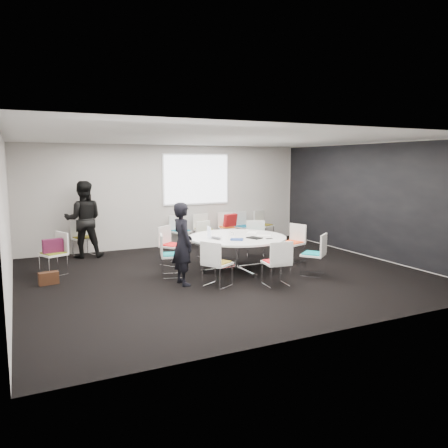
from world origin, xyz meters
name	(u,v)px	position (x,y,z in m)	size (l,w,h in m)	color
room_shell	(228,208)	(0.09, 0.00, 1.40)	(8.08, 7.08, 2.88)	black
conference_table	(237,246)	(0.45, 0.26, 0.53)	(2.13, 2.13, 0.73)	silver
projection_screen	(197,179)	(0.80, 3.46, 1.85)	(1.90, 0.03, 1.35)	white
chair_ring_a	(293,250)	(1.97, 0.35, 0.28)	(0.57, 0.58, 0.88)	silver
chair_ring_b	(256,245)	(1.48, 1.24, 0.28)	(0.61, 0.61, 0.88)	silver
chair_ring_c	(208,246)	(0.38, 1.67, 0.28)	(0.58, 0.58, 0.88)	silver
chair_ring_d	(172,253)	(-0.70, 1.29, 0.28)	(0.63, 0.63, 0.88)	silver
chair_ring_e	(171,264)	(-1.05, 0.28, 0.28)	(0.55, 0.56, 0.88)	silver
chair_ring_f	(217,272)	(-0.52, -0.79, 0.28)	(0.62, 0.62, 0.88)	silver
chair_ring_g	(277,272)	(0.53, -1.22, 0.28)	(0.50, 0.49, 0.88)	silver
chair_ring_h	(314,262)	(1.63, -0.90, 0.28)	(0.64, 0.64, 0.88)	silver
chair_back_a	(180,237)	(0.18, 3.16, 0.28)	(0.58, 0.57, 0.88)	silver
chair_back_b	(204,236)	(0.87, 3.15, 0.28)	(0.48, 0.47, 0.88)	silver
chair_back_c	(227,234)	(1.61, 3.17, 0.28)	(0.55, 0.54, 0.88)	silver
chair_back_d	(244,233)	(2.17, 3.14, 0.28)	(0.55, 0.54, 0.88)	silver
chair_back_e	(264,231)	(2.84, 3.16, 0.28)	(0.59, 0.59, 0.88)	silver
chair_spare_left	(54,262)	(-3.20, 1.47, 0.28)	(0.60, 0.60, 0.88)	silver
chair_person_back	(84,245)	(-2.38, 3.16, 0.28)	(0.58, 0.58, 0.88)	silver
person_main	(183,244)	(-1.04, -0.36, 0.79)	(0.58, 0.38, 1.58)	black
person_back	(84,219)	(-2.38, 3.00, 0.94)	(0.91, 0.71, 1.88)	black
laptop	(217,238)	(-0.04, 0.22, 0.74)	(0.31, 0.20, 0.02)	#333338
laptop_lid	(209,232)	(-0.18, 0.34, 0.86)	(0.30, 0.02, 0.22)	silver
notebook_black	(254,238)	(0.67, -0.11, 0.74)	(0.22, 0.30, 0.02)	black
tablet_folio	(237,239)	(0.24, -0.13, 0.74)	(0.26, 0.20, 0.03)	navy
papers_right	(252,232)	(1.00, 0.59, 0.73)	(0.30, 0.21, 0.00)	white
papers_front	(264,235)	(1.03, 0.11, 0.73)	(0.30, 0.21, 0.00)	silver
cup	(232,233)	(0.42, 0.42, 0.78)	(0.08, 0.08, 0.09)	white
phone	(269,239)	(0.93, -0.29, 0.73)	(0.14, 0.07, 0.01)	black
maroon_bag	(53,246)	(-3.21, 1.46, 0.62)	(0.40, 0.14, 0.28)	#581736
brown_bag	(49,278)	(-3.37, 0.75, 0.12)	(0.36, 0.16, 0.24)	#381E11
red_jacket	(230,220)	(1.61, 2.94, 0.70)	(0.44, 0.10, 0.35)	#B21518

